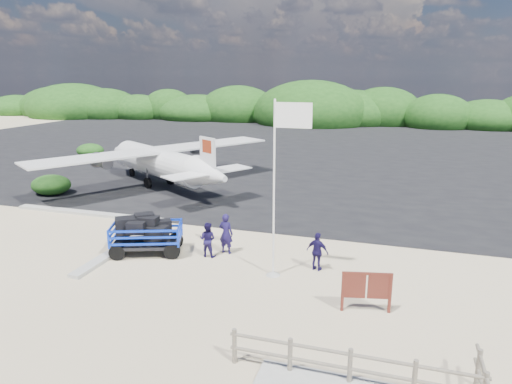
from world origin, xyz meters
TOP-DOWN VIEW (x-y plane):
  - ground at (0.00, 0.00)m, footprint 160.00×160.00m
  - asphalt_apron at (0.00, 30.00)m, footprint 90.00×50.00m
  - lagoon at (-9.00, 1.50)m, footprint 9.00×7.00m
  - vegetation_band at (0.00, 55.00)m, footprint 124.00×8.00m
  - baggage_cart at (-3.11, 1.04)m, footprint 3.55×2.76m
  - flagpole at (2.56, 0.55)m, footprint 1.32×0.55m
  - signboard at (6.12, -1.22)m, footprint 1.69×0.51m
  - crew_a at (0.07, 2.10)m, footprint 0.69×0.50m
  - crew_b at (-0.54, 1.54)m, footprint 0.75×0.60m
  - crew_c at (4.08, 1.50)m, footprint 0.97×0.59m

SIDE VIEW (x-z plane):
  - ground at x=0.00m, z-range 0.00..0.00m
  - asphalt_apron at x=0.00m, z-range -0.02..0.02m
  - lagoon at x=-9.00m, z-range -0.20..0.20m
  - vegetation_band at x=0.00m, z-range -2.20..2.20m
  - baggage_cart at x=-3.11m, z-range -0.78..0.78m
  - flagpole at x=2.56m, z-range -3.30..3.30m
  - signboard at x=6.12m, z-range -0.70..0.70m
  - crew_b at x=-0.54m, z-range 0.00..1.49m
  - crew_c at x=4.08m, z-range 0.00..1.54m
  - crew_a at x=0.07m, z-range 0.00..1.76m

